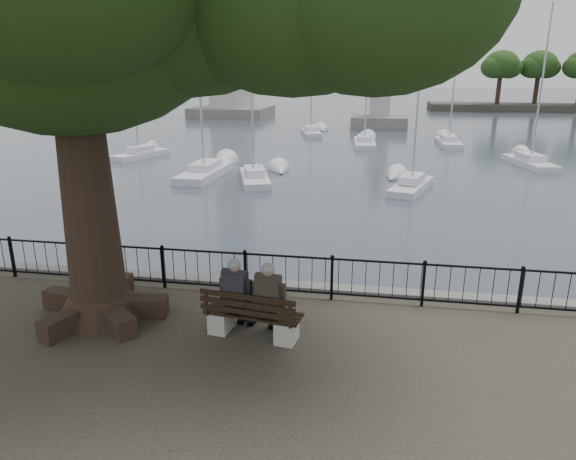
% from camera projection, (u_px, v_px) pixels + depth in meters
% --- Properties ---
extents(harbor, '(260.00, 260.00, 1.20)m').
position_uv_depth(harbor, '(291.00, 307.00, 12.45)').
color(harbor, '#63625F').
rests_on(harbor, ground).
extents(railing, '(22.06, 0.06, 1.00)m').
position_uv_depth(railing, '(288.00, 274.00, 11.66)').
color(railing, black).
rests_on(railing, ground).
extents(bench, '(1.97, 0.84, 1.01)m').
position_uv_depth(bench, '(252.00, 320.00, 9.92)').
color(bench, '#A4A194').
rests_on(bench, ground).
extents(person_left, '(0.51, 0.84, 1.60)m').
position_uv_depth(person_left, '(239.00, 298.00, 10.00)').
color(person_left, black).
rests_on(person_left, ground).
extents(person_right, '(0.51, 0.84, 1.60)m').
position_uv_depth(person_right, '(271.00, 302.00, 9.80)').
color(person_right, black).
rests_on(person_right, ground).
extents(lighthouse, '(10.06, 10.06, 30.77)m').
position_uv_depth(lighthouse, '(230.00, 16.00, 67.21)').
color(lighthouse, '#63625F').
rests_on(lighthouse, ground).
extents(lion_monument, '(5.93, 5.93, 8.77)m').
position_uv_depth(lion_monument, '(380.00, 108.00, 55.81)').
color(lion_monument, '#63625F').
rests_on(lion_monument, ground).
extents(sailboat_a, '(1.88, 6.24, 11.52)m').
position_uv_depth(sailboat_a, '(206.00, 171.00, 30.41)').
color(sailboat_a, silver).
rests_on(sailboat_a, ground).
extents(sailboat_b, '(2.88, 5.30, 10.57)m').
position_uv_depth(sailboat_b, '(255.00, 176.00, 28.87)').
color(sailboat_b, silver).
rests_on(sailboat_b, ground).
extents(sailboat_c, '(2.70, 5.02, 9.66)m').
position_uv_depth(sailboat_c, '(411.00, 184.00, 26.86)').
color(sailboat_c, silver).
rests_on(sailboat_c, ground).
extents(sailboat_d, '(2.50, 5.67, 10.16)m').
position_uv_depth(sailboat_d, '(529.00, 161.00, 33.70)').
color(sailboat_d, silver).
rests_on(sailboat_d, ground).
extents(sailboat_e, '(2.80, 5.06, 11.73)m').
position_uv_depth(sailboat_e, '(140.00, 152.00, 37.11)').
color(sailboat_e, silver).
rests_on(sailboat_e, ground).
extents(sailboat_f, '(1.99, 6.02, 12.75)m').
position_uv_depth(sailboat_f, '(365.00, 142.00, 42.83)').
color(sailboat_f, silver).
rests_on(sailboat_f, ground).
extents(sailboat_g, '(1.75, 5.72, 10.67)m').
position_uv_depth(sailboat_g, '(448.00, 141.00, 43.28)').
color(sailboat_g, silver).
rests_on(sailboat_g, ground).
extents(sailboat_h, '(2.78, 5.79, 12.15)m').
position_uv_depth(sailboat_h, '(311.00, 131.00, 50.47)').
color(sailboat_h, silver).
rests_on(sailboat_h, ground).
extents(far_shore, '(30.00, 8.60, 9.18)m').
position_uv_depth(far_shore, '(535.00, 85.00, 79.27)').
color(far_shore, '#2D2922').
rests_on(far_shore, ground).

